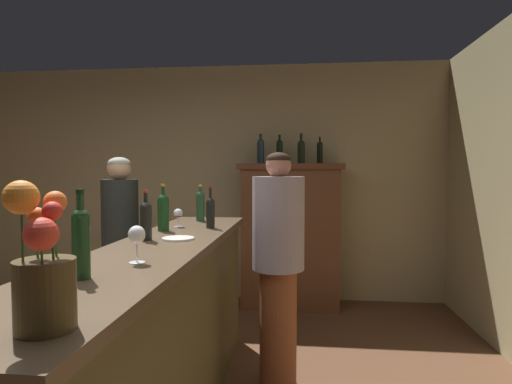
% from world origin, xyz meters
% --- Properties ---
extents(wall_back, '(5.67, 0.12, 2.68)m').
position_xyz_m(wall_back, '(0.00, 2.93, 1.34)').
color(wall_back, tan).
rests_on(wall_back, ground).
extents(bar_counter, '(0.55, 2.84, 1.07)m').
position_xyz_m(bar_counter, '(0.40, 0.27, 0.54)').
color(bar_counter, '#4D4426').
rests_on(bar_counter, ground).
extents(display_cabinet, '(1.12, 0.47, 1.55)m').
position_xyz_m(display_cabinet, '(1.07, 2.60, 0.81)').
color(display_cabinet, brown).
rests_on(display_cabinet, ground).
extents(wine_bottle_syrah, '(0.06, 0.06, 0.30)m').
position_xyz_m(wine_bottle_syrah, '(0.54, 0.99, 1.19)').
color(wine_bottle_syrah, black).
rests_on(wine_bottle_syrah, bar_counter).
extents(wine_bottle_rose, '(0.07, 0.07, 0.29)m').
position_xyz_m(wine_bottle_rose, '(0.28, 0.43, 1.19)').
color(wine_bottle_rose, black).
rests_on(wine_bottle_rose, bar_counter).
extents(wine_bottle_chardonnay, '(0.07, 0.07, 0.30)m').
position_xyz_m(wine_bottle_chardonnay, '(0.36, 1.40, 1.20)').
color(wine_bottle_chardonnay, '#224529').
rests_on(wine_bottle_chardonnay, bar_counter).
extents(wine_bottle_pinot, '(0.07, 0.07, 0.34)m').
position_xyz_m(wine_bottle_pinot, '(0.36, -0.44, 1.22)').
color(wine_bottle_pinot, '#163518').
rests_on(wine_bottle_pinot, bar_counter).
extents(wine_bottle_riesling, '(0.08, 0.08, 0.32)m').
position_xyz_m(wine_bottle_riesling, '(0.25, 0.82, 1.20)').
color(wine_bottle_riesling, '#153E19').
rests_on(wine_bottle_riesling, bar_counter).
extents(wine_glass_front, '(0.07, 0.07, 0.17)m').
position_xyz_m(wine_glass_front, '(0.46, -0.16, 1.19)').
color(wine_glass_front, white).
rests_on(wine_glass_front, bar_counter).
extents(wine_glass_mid, '(0.07, 0.07, 0.13)m').
position_xyz_m(wine_glass_mid, '(0.29, 1.03, 1.16)').
color(wine_glass_mid, white).
rests_on(wine_glass_mid, bar_counter).
extents(flower_arrangement, '(0.16, 0.16, 0.38)m').
position_xyz_m(flower_arrangement, '(0.53, -0.93, 1.22)').
color(flower_arrangement, '#44341A').
rests_on(flower_arrangement, bar_counter).
extents(cheese_plate, '(0.19, 0.19, 0.01)m').
position_xyz_m(cheese_plate, '(0.45, 0.48, 1.07)').
color(cheese_plate, white).
rests_on(cheese_plate, bar_counter).
extents(display_bottle_left, '(0.08, 0.08, 0.32)m').
position_xyz_m(display_bottle_left, '(0.74, 2.60, 1.70)').
color(display_bottle_left, '#1F2D38').
rests_on(display_bottle_left, display_cabinet).
extents(display_bottle_midleft, '(0.07, 0.07, 0.33)m').
position_xyz_m(display_bottle_midleft, '(0.95, 2.60, 1.70)').
color(display_bottle_midleft, black).
rests_on(display_bottle_midleft, display_cabinet).
extents(display_bottle_center, '(0.08, 0.08, 0.32)m').
position_xyz_m(display_bottle_center, '(1.18, 2.60, 1.69)').
color(display_bottle_center, black).
rests_on(display_bottle_center, display_cabinet).
extents(display_bottle_midright, '(0.06, 0.06, 0.30)m').
position_xyz_m(display_bottle_midright, '(1.38, 2.60, 1.68)').
color(display_bottle_midright, black).
rests_on(display_bottle_midright, display_cabinet).
extents(patron_near_entrance, '(0.31, 0.31, 1.59)m').
position_xyz_m(patron_near_entrance, '(-0.39, 1.56, 0.89)').
color(patron_near_entrance, '#4A6C43').
rests_on(patron_near_entrance, ground).
extents(bartender, '(0.35, 0.35, 1.60)m').
position_xyz_m(bartender, '(1.02, 0.89, 0.87)').
color(bartender, brown).
rests_on(bartender, ground).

